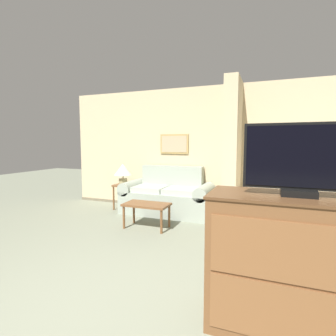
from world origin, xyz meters
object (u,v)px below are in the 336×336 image
at_px(tv_dresser, 295,266).
at_px(tv, 300,160).
at_px(table_lamp, 123,171).
at_px(couch, 167,197).
at_px(bed, 298,221).
at_px(coffee_table, 147,207).

height_order(tv_dresser, tv, tv).
relative_size(table_lamp, tv, 0.57).
bearing_deg(couch, bed, -14.22).
bearing_deg(bed, table_lamp, 170.65).
bearing_deg(couch, tv, -52.95).
bearing_deg(tv, coffee_table, 139.28).
xyz_separation_m(tv, bed, (0.22, 2.24, -1.06)).
relative_size(couch, coffee_table, 2.40).
xyz_separation_m(couch, bed, (2.36, -0.60, -0.08)).
height_order(couch, tv, tv).
distance_m(couch, tv_dresser, 3.56).
bearing_deg(tv_dresser, coffee_table, 139.26).
xyz_separation_m(couch, coffee_table, (0.02, -1.01, 0.02)).
relative_size(tv_dresser, tv, 1.64).
distance_m(couch, table_lamp, 1.14).
bearing_deg(bed, couch, 165.78).
height_order(coffee_table, table_lamp, table_lamp).
bearing_deg(bed, tv, -95.64).
bearing_deg(tv_dresser, bed, 84.37).
distance_m(couch, bed, 2.44).
bearing_deg(table_lamp, coffee_table, -43.00).
bearing_deg(couch, table_lamp, -177.62).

